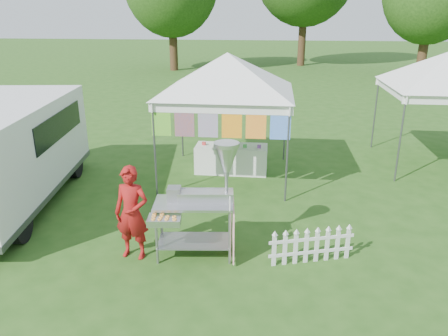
# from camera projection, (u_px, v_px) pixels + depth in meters

# --- Properties ---
(ground) EXTENTS (120.00, 120.00, 0.00)m
(ground) POSITION_uv_depth(u_px,v_px,m) (205.00, 245.00, 7.68)
(ground) COLOR #254E16
(ground) RESTS_ON ground
(canopy_main) EXTENTS (4.24, 4.24, 3.45)m
(canopy_main) POSITION_uv_depth(u_px,v_px,m) (227.00, 53.00, 9.94)
(canopy_main) COLOR #59595E
(canopy_main) RESTS_ON ground
(donut_cart) EXTENTS (1.41, 1.10, 1.96)m
(donut_cart) POSITION_uv_depth(u_px,v_px,m) (206.00, 192.00, 6.97)
(donut_cart) COLOR gray
(donut_cart) RESTS_ON ground
(vendor) EXTENTS (0.62, 0.44, 1.59)m
(vendor) POSITION_uv_depth(u_px,v_px,m) (132.00, 213.00, 7.07)
(vendor) COLOR maroon
(vendor) RESTS_ON ground
(cargo_van) EXTENTS (2.74, 5.36, 2.13)m
(cargo_van) POSITION_uv_depth(u_px,v_px,m) (5.00, 151.00, 9.04)
(cargo_van) COLOR silver
(cargo_van) RESTS_ON ground
(picket_fence) EXTENTS (1.38, 0.45, 0.56)m
(picket_fence) POSITION_uv_depth(u_px,v_px,m) (311.00, 246.00, 7.06)
(picket_fence) COLOR silver
(picket_fence) RESTS_ON ground
(display_table) EXTENTS (1.80, 0.70, 0.69)m
(display_table) POSITION_uv_depth(u_px,v_px,m) (231.00, 159.00, 11.09)
(display_table) COLOR white
(display_table) RESTS_ON ground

